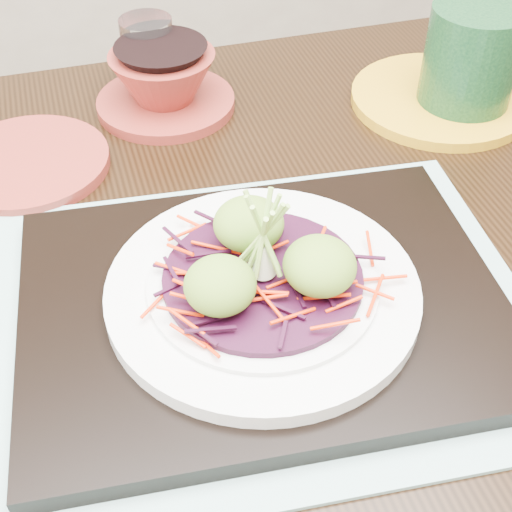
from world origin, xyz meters
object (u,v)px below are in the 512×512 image
object	(u,v)px
terracotta_bowl_set	(164,84)
white_plate	(263,289)
water_glass	(149,55)
green_jar	(470,61)
terracotta_side_plate	(27,163)
dining_table	(247,335)
serving_tray	(262,304)
yellow_plate	(440,99)

from	to	relation	value
terracotta_bowl_set	white_plate	bearing A→B (deg)	-87.14
terracotta_bowl_set	water_glass	bearing A→B (deg)	99.85
water_glass	green_jar	distance (m)	0.38
terracotta_side_plate	green_jar	size ratio (longest dim) A/B	1.40
water_glass	dining_table	bearing A→B (deg)	-84.80
white_plate	terracotta_side_plate	bearing A→B (deg)	123.89
white_plate	terracotta_bowl_set	xyz separation A→B (m)	(-0.02, 0.35, 0.00)
serving_tray	water_glass	size ratio (longest dim) A/B	4.45
dining_table	white_plate	size ratio (longest dim) A/B	4.95
yellow_plate	green_jar	distance (m)	0.06
terracotta_side_plate	white_plate	bearing A→B (deg)	-56.11
white_plate	terracotta_bowl_set	world-z (taller)	terracotta_bowl_set
green_jar	white_plate	bearing A→B (deg)	-141.33
serving_tray	green_jar	size ratio (longest dim) A/B	3.21
white_plate	dining_table	bearing A→B (deg)	86.41
white_plate	terracotta_side_plate	size ratio (longest dim) A/B	1.49
terracotta_side_plate	water_glass	size ratio (longest dim) A/B	1.95
terracotta_side_plate	green_jar	xyz separation A→B (m)	(0.50, -0.02, 0.06)
green_jar	serving_tray	bearing A→B (deg)	-141.33
water_glass	terracotta_bowl_set	size ratio (longest dim) A/B	0.42
yellow_plate	green_jar	xyz separation A→B (m)	(0.02, -0.02, 0.06)
yellow_plate	terracotta_bowl_set	bearing A→B (deg)	165.75
serving_tray	yellow_plate	world-z (taller)	serving_tray
dining_table	white_plate	world-z (taller)	white_plate
dining_table	water_glass	world-z (taller)	water_glass
dining_table	terracotta_bowl_set	xyz separation A→B (m)	(-0.02, 0.29, 0.13)
green_jar	water_glass	bearing A→B (deg)	156.86
water_glass	green_jar	xyz separation A→B (m)	(0.35, -0.15, 0.02)
yellow_plate	dining_table	bearing A→B (deg)	-145.29
serving_tray	terracotta_bowl_set	world-z (taller)	terracotta_bowl_set
terracotta_side_plate	water_glass	world-z (taller)	water_glass
dining_table	serving_tray	size ratio (longest dim) A/B	3.22
serving_tray	terracotta_side_plate	distance (m)	0.33
water_glass	yellow_plate	distance (m)	0.35
white_plate	yellow_plate	distance (m)	0.41
dining_table	white_plate	distance (m)	0.15
water_glass	green_jar	size ratio (longest dim) A/B	0.72
terracotta_side_plate	terracotta_bowl_set	bearing A→B (deg)	26.47
white_plate	terracotta_bowl_set	size ratio (longest dim) A/B	1.23
dining_table	yellow_plate	world-z (taller)	yellow_plate
dining_table	green_jar	world-z (taller)	green_jar
terracotta_side_plate	yellow_plate	world-z (taller)	same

